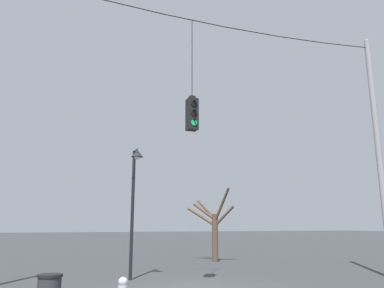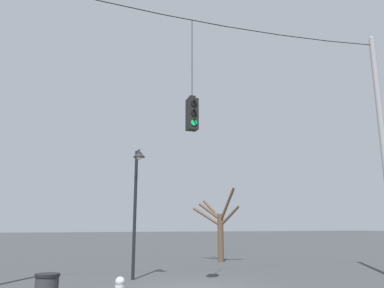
% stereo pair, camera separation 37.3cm
% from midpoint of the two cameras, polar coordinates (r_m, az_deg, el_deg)
% --- Properties ---
extents(utility_pole_right, '(0.23, 0.23, 9.63)m').
position_cam_midpoint_polar(utility_pole_right, '(16.48, 27.77, -0.78)').
color(utility_pole_right, gray).
rests_on(utility_pole_right, ground_plane).
extents(span_wire, '(15.67, 0.03, 0.45)m').
position_cam_midpoint_polar(span_wire, '(13.65, 1.28, 18.78)').
color(span_wire, black).
extents(traffic_light_near_right_pole, '(0.34, 0.46, 3.90)m').
position_cam_midpoint_polar(traffic_light_near_right_pole, '(12.18, 0.89, 4.70)').
color(traffic_light_near_right_pole, black).
extents(street_lamp, '(0.45, 0.78, 4.74)m').
position_cam_midpoint_polar(street_lamp, '(14.22, -7.64, -6.05)').
color(street_lamp, black).
rests_on(street_lamp, ground_plane).
extents(bare_tree, '(2.01, 2.62, 3.92)m').
position_cam_midpoint_polar(bare_tree, '(21.05, 4.67, -12.45)').
color(bare_tree, brown).
rests_on(bare_tree, ground_plane).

